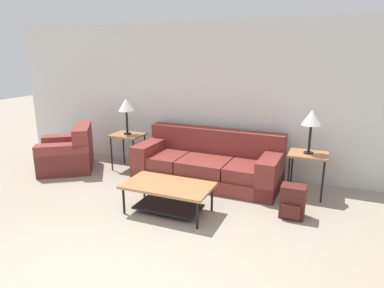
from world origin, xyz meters
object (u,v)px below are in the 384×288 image
(armchair, at_px, (69,154))
(coffee_table, at_px, (168,192))
(side_table_left, at_px, (128,138))
(table_lamp_right, at_px, (312,119))
(backpack, at_px, (293,202))
(table_lamp_left, at_px, (126,106))
(couch, at_px, (208,164))
(side_table_right, at_px, (308,158))

(armchair, relative_size, coffee_table, 1.09)
(side_table_left, bearing_deg, table_lamp_right, 0.00)
(backpack, bearing_deg, table_lamp_left, 165.07)
(side_table_left, xyz_separation_m, table_lamp_right, (3.09, 0.00, 0.58))
(couch, height_order, side_table_left, couch)
(backpack, bearing_deg, armchair, 174.94)
(coffee_table, distance_m, side_table_right, 2.11)
(table_lamp_left, relative_size, table_lamp_right, 1.00)
(side_table_left, bearing_deg, coffee_table, -41.83)
(couch, relative_size, table_lamp_right, 3.71)
(armchair, distance_m, coffee_table, 2.59)
(table_lamp_left, bearing_deg, side_table_right, -0.00)
(coffee_table, height_order, table_lamp_right, table_lamp_right)
(coffee_table, relative_size, table_lamp_left, 1.82)
(coffee_table, xyz_separation_m, table_lamp_left, (-1.46, 1.31, 0.86))
(side_table_left, xyz_separation_m, side_table_right, (3.09, 0.00, 0.00))
(side_table_left, xyz_separation_m, table_lamp_left, (0.00, 0.00, 0.58))
(couch, distance_m, backpack, 1.66)
(coffee_table, distance_m, backpack, 1.62)
(armchair, distance_m, table_lamp_right, 4.20)
(armchair, relative_size, side_table_left, 1.94)
(coffee_table, height_order, side_table_right, side_table_right)
(side_table_left, xyz_separation_m, backpack, (3.00, -0.80, -0.37))
(table_lamp_left, height_order, table_lamp_right, same)
(armchair, xyz_separation_m, side_table_left, (0.99, 0.45, 0.29))
(armchair, relative_size, table_lamp_right, 1.98)
(coffee_table, distance_m, table_lamp_left, 2.14)
(side_table_right, distance_m, table_lamp_right, 0.58)
(side_table_left, distance_m, side_table_right, 3.09)
(armchair, height_order, table_lamp_right, table_lamp_right)
(table_lamp_left, height_order, backpack, table_lamp_left)
(couch, relative_size, side_table_left, 3.64)
(table_lamp_left, xyz_separation_m, table_lamp_right, (3.09, 0.00, 0.00))
(side_table_left, height_order, side_table_right, same)
(side_table_left, distance_m, backpack, 3.13)
(table_lamp_right, bearing_deg, side_table_right, -116.57)
(coffee_table, xyz_separation_m, backpack, (1.54, 0.51, -0.09))
(side_table_left, relative_size, table_lamp_left, 1.02)
(coffee_table, bearing_deg, armchair, 160.64)
(couch, xyz_separation_m, side_table_left, (-1.55, -0.00, 0.29))
(couch, xyz_separation_m, armchair, (-2.54, -0.45, -0.00))
(couch, xyz_separation_m, coffee_table, (-0.09, -1.31, 0.01))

